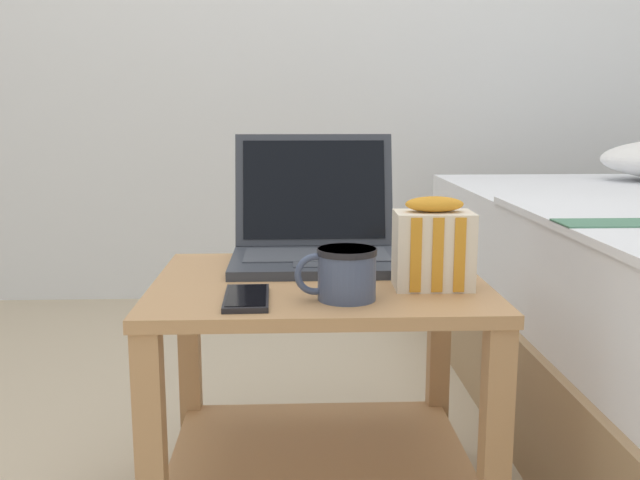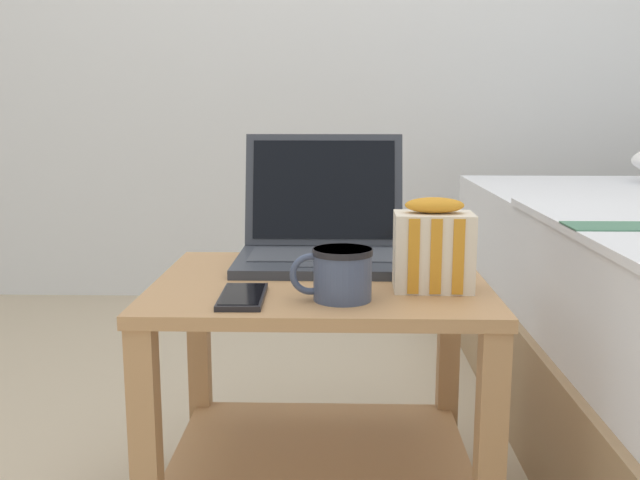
# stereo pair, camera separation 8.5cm
# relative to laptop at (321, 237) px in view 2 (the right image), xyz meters

# --- Properties ---
(bedside_table) EXTENTS (0.60, 0.49, 0.46)m
(bedside_table) POSITION_rel_laptop_xyz_m (0.00, -0.16, -0.22)
(bedside_table) COLOR tan
(bedside_table) RESTS_ON ground_plane
(laptop) EXTENTS (0.34, 0.31, 0.25)m
(laptop) POSITION_rel_laptop_xyz_m (0.00, 0.00, 0.00)
(laptop) COLOR #333842
(laptop) RESTS_ON bedside_table
(mug_front_left) EXTENTS (0.13, 0.10, 0.09)m
(mug_front_left) POSITION_rel_laptop_xyz_m (0.04, -0.30, -0.00)
(mug_front_left) COLOR #3F4C6B
(mug_front_left) RESTS_ON bedside_table
(snack_bag) EXTENTS (0.14, 0.09, 0.16)m
(snack_bag) POSITION_rel_laptop_xyz_m (0.20, -0.23, 0.02)
(snack_bag) COLOR silver
(snack_bag) RESTS_ON bedside_table
(cell_phone) EXTENTS (0.07, 0.15, 0.01)m
(cell_phone) POSITION_rel_laptop_xyz_m (-0.12, -0.30, -0.05)
(cell_phone) COLOR black
(cell_phone) RESTS_ON bedside_table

